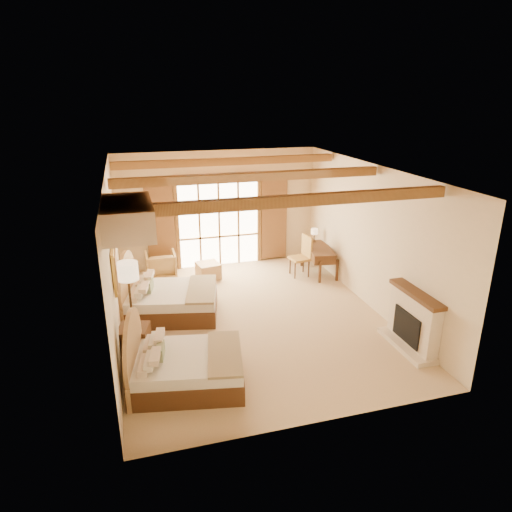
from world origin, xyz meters
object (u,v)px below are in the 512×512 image
object	(u,v)px
bed_far	(165,299)
nightstand	(135,343)
bed_near	(179,366)
desk	(319,259)
armchair	(161,265)

from	to	relation	value
bed_far	nightstand	size ratio (longest dim) A/B	3.55
bed_near	desk	size ratio (longest dim) A/B	1.44
armchair	desk	distance (m)	4.21
armchair	desk	world-z (taller)	desk
bed_near	bed_far	xyz separation A→B (m)	(0.01, 2.66, 0.03)
bed_far	desk	distance (m)	4.46
bed_near	bed_far	distance (m)	2.66
bed_near	desk	world-z (taller)	bed_near
bed_near	armchair	distance (m)	4.87
bed_far	nightstand	xyz separation A→B (m)	(-0.70, -1.59, -0.07)
nightstand	desk	world-z (taller)	desk
desk	bed_far	bearing A→B (deg)	-151.93
armchair	desk	xyz separation A→B (m)	(4.13, -0.81, 0.04)
bed_near	nightstand	bearing A→B (deg)	133.59
bed_far	armchair	bearing A→B (deg)	100.07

